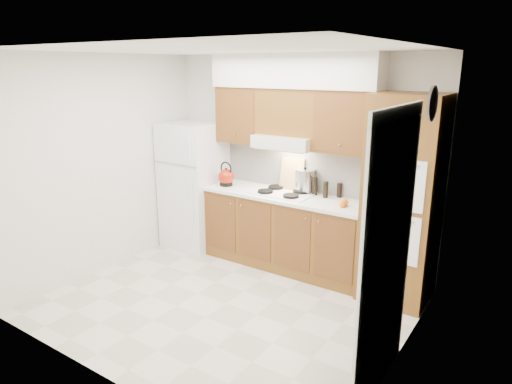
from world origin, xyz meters
TOP-DOWN VIEW (x-y plane):
  - floor at (0.00, 0.00)m, footprint 3.60×3.60m
  - ceiling at (0.00, 0.00)m, footprint 3.60×3.60m
  - wall_back at (0.00, 1.50)m, footprint 3.60×0.02m
  - wall_left at (-1.80, 0.00)m, footprint 0.02×3.00m
  - wall_right at (1.80, 0.00)m, footprint 0.02×3.00m
  - fridge at (-1.41, 1.14)m, footprint 0.75×0.72m
  - base_cabinets at (0.02, 1.20)m, footprint 2.11×0.60m
  - countertop at (0.03, 1.19)m, footprint 2.13×0.62m
  - backsplash at (0.02, 1.49)m, footprint 2.11×0.03m
  - oven_cabinet at (1.44, 1.18)m, footprint 0.70×0.65m
  - upper_cab_left at (-0.71, 1.33)m, footprint 0.63×0.33m
  - upper_cab_right at (0.72, 1.33)m, footprint 0.73×0.33m
  - range_hood at (-0.02, 1.27)m, footprint 0.75×0.45m
  - upper_cab_over_hood at (-0.02, 1.33)m, footprint 0.75×0.33m
  - soffit at (0.03, 1.32)m, footprint 2.13×0.36m
  - cooktop at (-0.02, 1.21)m, footprint 0.74×0.50m
  - doorway at (1.79, -0.35)m, footprint 0.02×0.90m
  - wall_clock at (1.79, 0.55)m, footprint 0.02×0.30m
  - kettle at (-0.84, 1.12)m, footprint 0.25×0.25m
  - cutting_board at (-0.02, 1.41)m, footprint 0.32×0.11m
  - stock_pot at (0.17, 1.40)m, footprint 0.25×0.25m
  - condiment_a at (0.33, 1.37)m, footprint 0.08×0.08m
  - condiment_b at (0.49, 1.33)m, footprint 0.06×0.06m
  - condiment_c at (0.62, 1.44)m, footprint 0.07×0.07m
  - orange_near at (0.81, 1.14)m, footprint 0.09×0.09m
  - orange_far at (0.81, 1.08)m, footprint 0.08×0.08m

SIDE VIEW (x-z plane):
  - floor at x=0.00m, z-range 0.00..0.00m
  - base_cabinets at x=0.02m, z-range 0.00..0.90m
  - fridge at x=-1.41m, z-range 0.00..1.72m
  - countertop at x=0.03m, z-range 0.90..0.94m
  - cooktop at x=-0.02m, z-range 0.94..0.95m
  - orange_far at x=0.81m, z-range 0.94..1.01m
  - orange_near at x=0.81m, z-range 0.94..1.03m
  - condiment_c at x=0.62m, z-range 0.94..1.11m
  - condiment_b at x=0.49m, z-range 0.94..1.14m
  - condiment_a at x=0.33m, z-range 0.94..1.16m
  - doorway at x=1.79m, z-range 0.00..2.10m
  - kettle at x=-0.84m, z-range 0.95..1.16m
  - stock_pot at x=0.17m, z-range 0.97..1.23m
  - oven_cabinet at x=1.44m, z-range 0.00..2.20m
  - cutting_board at x=-0.02m, z-range 0.93..1.35m
  - backsplash at x=0.02m, z-range 0.94..1.50m
  - wall_back at x=0.00m, z-range 0.00..2.60m
  - wall_left at x=-1.80m, z-range 0.00..2.60m
  - wall_right at x=1.80m, z-range 0.00..2.60m
  - range_hood at x=-0.02m, z-range 1.50..1.65m
  - upper_cab_left at x=-0.71m, z-range 1.50..2.20m
  - upper_cab_right at x=0.72m, z-range 1.50..2.20m
  - upper_cab_over_hood at x=-0.02m, z-range 1.65..2.20m
  - wall_clock at x=1.79m, z-range 2.00..2.30m
  - soffit at x=0.03m, z-range 2.20..2.60m
  - ceiling at x=0.00m, z-range 2.60..2.60m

